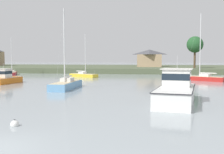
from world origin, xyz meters
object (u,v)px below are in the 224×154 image
cruiser_orange (3,80)px  mooring_buoy_white (15,124)px  sailboat_yellow (84,76)px  sailboat_maroon (12,74)px  sailboat_skyblue (66,87)px  sailboat_red (203,79)px  cruiser_white (177,95)px

cruiser_orange → mooring_buoy_white: 28.21m
sailboat_yellow → sailboat_maroon: sailboat_maroon is taller
cruiser_orange → mooring_buoy_white: size_ratio=13.05×
sailboat_skyblue → cruiser_orange: (-11.68, 5.10, 0.26)m
sailboat_red → mooring_buoy_white: 38.17m
sailboat_skyblue → cruiser_white: sailboat_skyblue is taller
sailboat_skyblue → sailboat_maroon: size_ratio=1.12×
cruiser_white → cruiser_orange: cruiser_white is taller
mooring_buoy_white → sailboat_yellow: bearing=99.3°
sailboat_maroon → cruiser_orange: (10.53, -21.52, 0.29)m
sailboat_maroon → mooring_buoy_white: bearing=-60.8°
sailboat_skyblue → cruiser_orange: sailboat_skyblue is taller
sailboat_skyblue → cruiser_orange: size_ratio=1.52×
cruiser_orange → mooring_buoy_white: bearing=-58.2°
cruiser_white → sailboat_red: 25.03m
cruiser_white → mooring_buoy_white: (-9.84, -10.34, -0.54)m
mooring_buoy_white → sailboat_maroon: bearing=119.2°
cruiser_white → sailboat_yellow: sailboat_yellow is taller
sailboat_maroon → mooring_buoy_white: (25.39, -45.49, -0.12)m
sailboat_red → mooring_buoy_white: sailboat_red is taller
sailboat_red → sailboat_maroon: bearing=165.3°
sailboat_red → cruiser_orange: sailboat_red is taller
cruiser_white → mooring_buoy_white: cruiser_white is taller
cruiser_white → mooring_buoy_white: bearing=-133.6°
cruiser_white → sailboat_maroon: size_ratio=1.07×
sailboat_maroon → sailboat_yellow: bearing=-14.9°
sailboat_yellow → mooring_buoy_white: (6.60, -40.49, -0.12)m
mooring_buoy_white → sailboat_skyblue: bearing=99.6°
mooring_buoy_white → cruiser_orange: bearing=121.8°
sailboat_skyblue → sailboat_red: 24.97m
sailboat_skyblue → cruiser_white: 15.57m
sailboat_yellow → cruiser_orange: sailboat_yellow is taller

